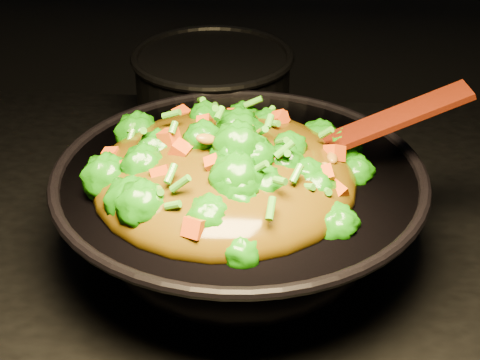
# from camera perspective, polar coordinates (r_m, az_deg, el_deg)

# --- Properties ---
(wok) EXTENTS (0.52, 0.52, 0.12)m
(wok) POSITION_cam_1_polar(r_m,az_deg,el_deg) (0.91, -0.05, -2.79)
(wok) COLOR black
(wok) RESTS_ON stovetop
(stir_fry) EXTENTS (0.39, 0.39, 0.11)m
(stir_fry) POSITION_cam_1_polar(r_m,az_deg,el_deg) (0.83, -1.24, 2.85)
(stir_fry) COLOR #1A7808
(stir_fry) RESTS_ON wok
(spatula) EXTENTS (0.26, 0.08, 0.11)m
(spatula) POSITION_cam_1_polar(r_m,az_deg,el_deg) (0.88, 9.08, 3.61)
(spatula) COLOR #3B0D04
(spatula) RESTS_ON wok
(back_pot) EXTENTS (0.31, 0.31, 0.14)m
(back_pot) POSITION_cam_1_polar(r_m,az_deg,el_deg) (1.19, -2.10, 6.74)
(back_pot) COLOR black
(back_pot) RESTS_ON stovetop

